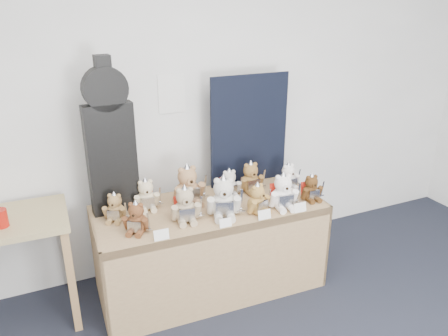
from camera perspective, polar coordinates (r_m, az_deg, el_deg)
name	(u,v)px	position (r m, az deg, el deg)	size (l,w,h in m)	color
room_shell	(172,94)	(3.37, -6.85, 9.64)	(6.00, 6.00, 6.00)	white
display_table	(213,229)	(3.23, -1.43, -7.91)	(1.70, 0.76, 0.70)	#926F4A
guitar_case	(110,139)	(3.05, -14.67, 3.64)	(0.34, 0.12, 1.09)	black
navy_board	(249,130)	(3.49, 3.33, 4.95)	(0.66, 0.02, 0.89)	black
red_cup	(0,218)	(3.03, -27.17, -5.86)	(0.09, 0.09, 0.11)	#A8140B
teddy_front_far_left	(136,219)	(2.90, -11.37, -6.51)	(0.19, 0.19, 0.24)	brown
teddy_front_left	(185,206)	(2.98, -5.08, -4.96)	(0.23, 0.20, 0.28)	tan
teddy_front_centre	(224,199)	(3.02, -0.05, -4.05)	(0.27, 0.25, 0.33)	silver
teddy_front_right	(258,200)	(3.10, 4.43, -4.16)	(0.21, 0.19, 0.25)	#A1783D
teddy_front_far_right	(283,193)	(3.18, 7.70, -3.22)	(0.24, 0.21, 0.30)	white
teddy_front_end	(311,189)	(3.34, 11.33, -2.66)	(0.19, 0.16, 0.23)	#4D321A
teddy_back_left	(146,196)	(3.19, -10.12, -3.59)	(0.21, 0.18, 0.26)	beige
teddy_back_centre_left	(188,187)	(3.21, -4.72, -2.47)	(0.27, 0.22, 0.33)	#A77B53
teddy_back_centre_right	(229,184)	(3.35, 0.71, -2.12)	(0.19, 0.17, 0.24)	silver
teddy_back_right	(251,178)	(3.42, 3.52, -1.37)	(0.22, 0.18, 0.27)	olive
teddy_back_end	(288,178)	(3.50, 8.41, -1.24)	(0.20, 0.17, 0.24)	white
teddy_back_far_left	(115,208)	(3.08, -14.04, -5.11)	(0.18, 0.18, 0.23)	#9C7849
entry_card_a	(161,235)	(2.81, -8.17, -8.64)	(0.10, 0.00, 0.07)	white
entry_card_b	(226,223)	(2.92, 0.20, -7.17)	(0.09, 0.00, 0.06)	white
entry_card_c	(264,215)	(3.03, 5.31, -6.08)	(0.09, 0.00, 0.07)	white
entry_card_d	(300,207)	(3.16, 9.91, -5.10)	(0.10, 0.00, 0.07)	white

